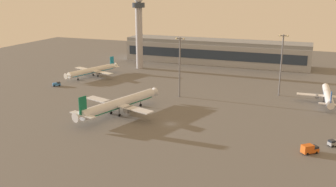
{
  "coord_description": "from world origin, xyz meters",
  "views": [
    {
      "loc": [
        48.31,
        -130.52,
        51.55
      ],
      "look_at": [
        -11.69,
        27.48,
        4.0
      ],
      "focal_mm": 40.44,
      "sensor_mm": 36.0,
      "label": 1
    }
  ],
  "objects_px": {
    "airplane_mid_apron": "(119,104)",
    "catering_truck": "(310,149)",
    "cargo_loader": "(57,84)",
    "apron_light_central": "(281,62)",
    "apron_light_west": "(180,64)",
    "airplane_near_gate": "(93,71)",
    "airplane_taxiway_distant": "(328,96)",
    "maintenance_van": "(334,143)",
    "control_tower": "(139,27)"
  },
  "relations": [
    {
      "from": "control_tower",
      "to": "cargo_loader",
      "type": "height_order",
      "value": "control_tower"
    },
    {
      "from": "airplane_near_gate",
      "to": "maintenance_van",
      "type": "distance_m",
      "value": 143.73
    },
    {
      "from": "airplane_mid_apron",
      "to": "control_tower",
      "type": "bearing_deg",
      "value": 126.86
    },
    {
      "from": "airplane_mid_apron",
      "to": "catering_truck",
      "type": "distance_m",
      "value": 77.02
    },
    {
      "from": "airplane_near_gate",
      "to": "apron_light_west",
      "type": "distance_m",
      "value": 67.33
    },
    {
      "from": "cargo_loader",
      "to": "apron_light_central",
      "type": "xyz_separation_m",
      "value": [
        113.99,
        23.74,
        15.73
      ]
    },
    {
      "from": "airplane_near_gate",
      "to": "catering_truck",
      "type": "height_order",
      "value": "airplane_near_gate"
    },
    {
      "from": "maintenance_van",
      "to": "cargo_loader",
      "type": "bearing_deg",
      "value": 36.84
    },
    {
      "from": "control_tower",
      "to": "airplane_near_gate",
      "type": "xyz_separation_m",
      "value": [
        -15.63,
        -32.5,
        -23.36
      ]
    },
    {
      "from": "maintenance_van",
      "to": "apron_light_west",
      "type": "distance_m",
      "value": 79.52
    },
    {
      "from": "control_tower",
      "to": "airplane_mid_apron",
      "type": "distance_m",
      "value": 96.7
    },
    {
      "from": "airplane_taxiway_distant",
      "to": "catering_truck",
      "type": "relative_size",
      "value": 6.07
    },
    {
      "from": "airplane_mid_apron",
      "to": "apron_light_west",
      "type": "distance_m",
      "value": 39.09
    },
    {
      "from": "airplane_near_gate",
      "to": "cargo_loader",
      "type": "bearing_deg",
      "value": 93.92
    },
    {
      "from": "airplane_mid_apron",
      "to": "catering_truck",
      "type": "height_order",
      "value": "airplane_mid_apron"
    },
    {
      "from": "control_tower",
      "to": "airplane_near_gate",
      "type": "relative_size",
      "value": 1.25
    },
    {
      "from": "catering_truck",
      "to": "airplane_near_gate",
      "type": "bearing_deg",
      "value": -159.64
    },
    {
      "from": "apron_light_central",
      "to": "airplane_near_gate",
      "type": "bearing_deg",
      "value": 178.59
    },
    {
      "from": "cargo_loader",
      "to": "catering_truck",
      "type": "bearing_deg",
      "value": 27.97
    },
    {
      "from": "airplane_mid_apron",
      "to": "airplane_near_gate",
      "type": "xyz_separation_m",
      "value": [
        -47.11,
        56.09,
        -0.74
      ]
    },
    {
      "from": "airplane_taxiway_distant",
      "to": "apron_light_central",
      "type": "distance_m",
      "value": 26.38
    },
    {
      "from": "apron_light_central",
      "to": "airplane_taxiway_distant",
      "type": "bearing_deg",
      "value": -12.65
    },
    {
      "from": "apron_light_central",
      "to": "control_tower",
      "type": "bearing_deg",
      "value": 159.08
    },
    {
      "from": "cargo_loader",
      "to": "apron_light_west",
      "type": "bearing_deg",
      "value": 49.91
    },
    {
      "from": "control_tower",
      "to": "apron_light_central",
      "type": "xyz_separation_m",
      "value": [
        91.93,
        -35.15,
        -10.23
      ]
    },
    {
      "from": "airplane_taxiway_distant",
      "to": "apron_light_west",
      "type": "xyz_separation_m",
      "value": [
        -67.35,
        -14.48,
        12.91
      ]
    },
    {
      "from": "airplane_mid_apron",
      "to": "airplane_near_gate",
      "type": "distance_m",
      "value": 73.26
    },
    {
      "from": "airplane_mid_apron",
      "to": "airplane_taxiway_distant",
      "type": "height_order",
      "value": "airplane_mid_apron"
    },
    {
      "from": "catering_truck",
      "to": "apron_light_west",
      "type": "height_order",
      "value": "apron_light_west"
    },
    {
      "from": "control_tower",
      "to": "airplane_mid_apron",
      "type": "bearing_deg",
      "value": -70.44
    },
    {
      "from": "catering_truck",
      "to": "apron_light_west",
      "type": "relative_size",
      "value": 0.2
    },
    {
      "from": "cargo_loader",
      "to": "apron_light_central",
      "type": "height_order",
      "value": "apron_light_central"
    },
    {
      "from": "cargo_loader",
      "to": "apron_light_central",
      "type": "relative_size",
      "value": 0.14
    },
    {
      "from": "airplane_near_gate",
      "to": "apron_light_central",
      "type": "distance_m",
      "value": 108.4
    },
    {
      "from": "airplane_taxiway_distant",
      "to": "maintenance_van",
      "type": "xyz_separation_m",
      "value": [
        0.83,
        -52.49,
        -2.26
      ]
    },
    {
      "from": "cargo_loader",
      "to": "apron_light_west",
      "type": "height_order",
      "value": "apron_light_west"
    },
    {
      "from": "airplane_mid_apron",
      "to": "catering_truck",
      "type": "bearing_deg",
      "value": 7.38
    },
    {
      "from": "airplane_mid_apron",
      "to": "apron_light_central",
      "type": "bearing_deg",
      "value": 58.77
    },
    {
      "from": "airplane_mid_apron",
      "to": "apron_light_west",
      "type": "xyz_separation_m",
      "value": [
        15.24,
        34.0,
        11.83
      ]
    },
    {
      "from": "control_tower",
      "to": "apron_light_west",
      "type": "height_order",
      "value": "control_tower"
    },
    {
      "from": "maintenance_van",
      "to": "apron_light_west",
      "type": "relative_size",
      "value": 0.15
    },
    {
      "from": "maintenance_van",
      "to": "cargo_loader",
      "type": "height_order",
      "value": "same"
    },
    {
      "from": "airplane_near_gate",
      "to": "maintenance_van",
      "type": "xyz_separation_m",
      "value": [
        130.53,
        -60.1,
        -2.6
      ]
    },
    {
      "from": "airplane_mid_apron",
      "to": "apron_light_central",
      "type": "xyz_separation_m",
      "value": [
        60.45,
        53.44,
        12.39
      ]
    },
    {
      "from": "airplane_taxiway_distant",
      "to": "cargo_loader",
      "type": "xyz_separation_m",
      "value": [
        -136.13,
        -18.77,
        -2.26
      ]
    },
    {
      "from": "maintenance_van",
      "to": "apron_light_west",
      "type": "bearing_deg",
      "value": 21.54
    },
    {
      "from": "airplane_taxiway_distant",
      "to": "cargo_loader",
      "type": "distance_m",
      "value": 137.44
    },
    {
      "from": "maintenance_van",
      "to": "apron_light_central",
      "type": "xyz_separation_m",
      "value": [
        -22.97,
        57.45,
        15.73
      ]
    },
    {
      "from": "apron_light_central",
      "to": "maintenance_van",
      "type": "bearing_deg",
      "value": -68.21
    },
    {
      "from": "catering_truck",
      "to": "maintenance_van",
      "type": "bearing_deg",
      "value": 100.34
    }
  ]
}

